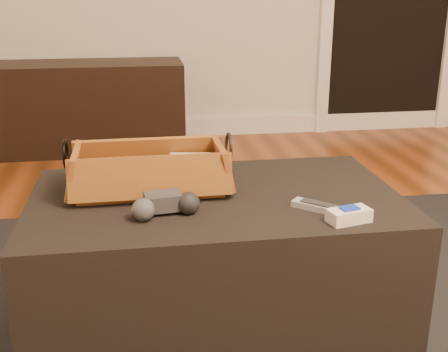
{
  "coord_description": "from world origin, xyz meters",
  "views": [
    {
      "loc": [
        -0.41,
        -0.98,
        0.97
      ],
      "look_at": [
        -0.19,
        0.42,
        0.49
      ],
      "focal_mm": 45.0,
      "sensor_mm": 36.0,
      "label": 1
    }
  ],
  "objects": [
    {
      "name": "baseboard",
      "position": [
        0.0,
        2.73,
        0.06
      ],
      "size": [
        5.0,
        0.04,
        0.12
      ],
      "primitive_type": "cube",
      "color": "white",
      "rests_on": "floor"
    },
    {
      "name": "media_cabinet",
      "position": [
        -0.82,
        2.51,
        0.27
      ],
      "size": [
        1.37,
        0.45,
        0.54
      ],
      "primitive_type": "cube",
      "color": "black",
      "rests_on": "floor"
    },
    {
      "name": "area_rug",
      "position": [
        -0.21,
        0.39,
        0.01
      ],
      "size": [
        2.6,
        2.0,
        0.01
      ],
      "primitive_type": "cube",
      "color": "black",
      "rests_on": "floor"
    },
    {
      "name": "ottoman",
      "position": [
        -0.21,
        0.44,
        0.22
      ],
      "size": [
        1.0,
        0.6,
        0.42
      ],
      "primitive_type": "cube",
      "color": "black",
      "rests_on": "area_rug"
    },
    {
      "name": "tv_remote",
      "position": [
        -0.41,
        0.49,
        0.46
      ],
      "size": [
        0.24,
        0.08,
        0.02
      ],
      "primitive_type": "cube",
      "rotation": [
        0.0,
        0.0,
        0.12
      ],
      "color": "black",
      "rests_on": "wicker_basket"
    },
    {
      "name": "cloth_bundle",
      "position": [
        -0.27,
        0.54,
        0.48
      ],
      "size": [
        0.13,
        0.1,
        0.07
      ],
      "primitive_type": "cube",
      "rotation": [
        0.0,
        0.0,
        -0.16
      ],
      "color": "tan",
      "rests_on": "wicker_basket"
    },
    {
      "name": "wicker_basket",
      "position": [
        -0.39,
        0.5,
        0.48
      ],
      "size": [
        0.45,
        0.24,
        0.16
      ],
      "color": "#A96526",
      "rests_on": "ottoman"
    },
    {
      "name": "game_controller",
      "position": [
        -0.36,
        0.32,
        0.46
      ],
      "size": [
        0.18,
        0.11,
        0.06
      ],
      "color": "#303133",
      "rests_on": "ottoman"
    },
    {
      "name": "silver_remote",
      "position": [
        0.04,
        0.28,
        0.44
      ],
      "size": [
        0.15,
        0.14,
        0.02
      ],
      "color": "#ADAFB5",
      "rests_on": "ottoman"
    },
    {
      "name": "cream_gadget",
      "position": [
        0.08,
        0.21,
        0.45
      ],
      "size": [
        0.11,
        0.07,
        0.04
      ],
      "color": "silver",
      "rests_on": "ottoman"
    }
  ]
}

